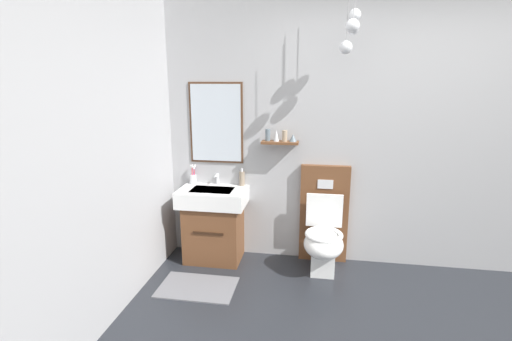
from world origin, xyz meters
name	(u,v)px	position (x,y,z in m)	size (l,w,h in m)	color
wall_back	(393,127)	(-0.01, 1.65, 1.38)	(4.67, 0.57, 2.76)	#A8A8AA
wall_left	(62,152)	(-2.28, 0.00, 1.38)	(0.12, 3.43, 2.76)	#A8A8AA
bath_mat	(197,287)	(-1.73, 0.82, 0.01)	(0.68, 0.44, 0.01)	slate
vanity_sink_left	(214,222)	(-1.73, 1.40, 0.40)	(0.67, 0.46, 0.76)	brown
tap_on_left_sink	(217,178)	(-1.73, 1.57, 0.83)	(0.03, 0.13, 0.11)	silver
toilet	(324,232)	(-0.62, 1.39, 0.38)	(0.48, 0.63, 1.00)	brown
toothbrush_cup	(193,178)	(-1.98, 1.56, 0.82)	(0.07, 0.08, 0.21)	silver
soap_dispenser	(242,178)	(-1.46, 1.57, 0.83)	(0.06, 0.06, 0.18)	gray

